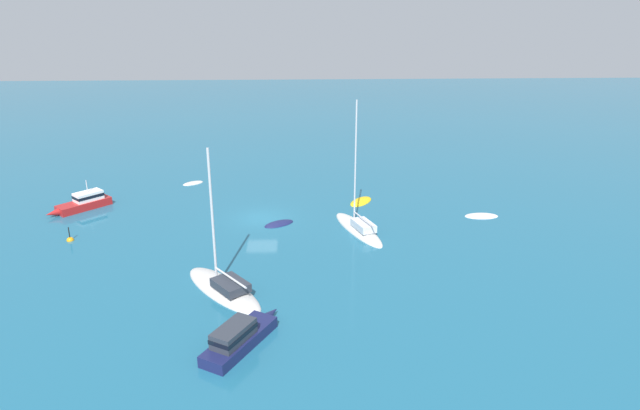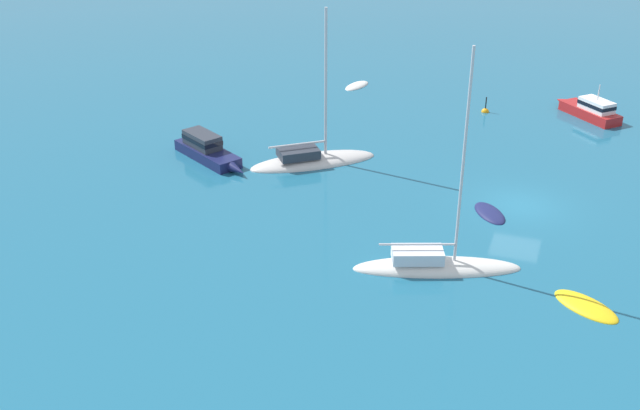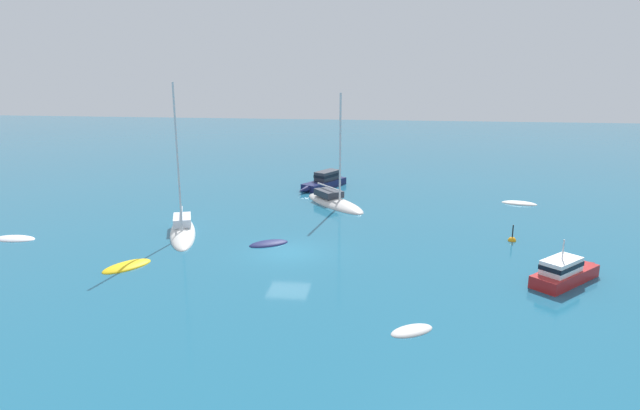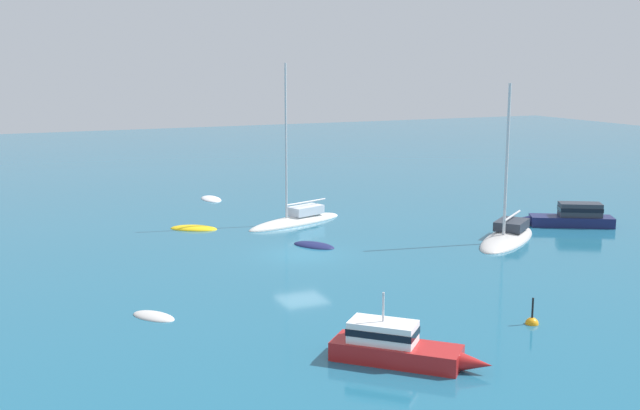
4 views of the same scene
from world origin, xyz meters
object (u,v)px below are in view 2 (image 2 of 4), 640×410
tender (490,214)px  channel_buoy (485,112)px  cabin_cruiser (590,109)px  launch (207,149)px  sloop (435,266)px  rib (357,86)px  ketch (312,160)px  skiff (586,307)px

tender → channel_buoy: (-2.61, 15.43, 0.02)m
cabin_cruiser → launch: cabin_cruiser is taller
sloop → rib: 26.71m
launch → rib: size_ratio=2.00×
ketch → rib: (-1.92, 14.95, -0.14)m
tender → cabin_cruiser: 17.23m
tender → rib: size_ratio=0.95×
sloop → rib: size_ratio=3.53×
sloop → tender: (1.49, 6.22, -0.15)m
sloop → skiff: 6.48m
cabin_cruiser → channel_buoy: (-6.78, -1.28, -0.56)m
skiff → channel_buoy: (-7.55, 22.49, 0.02)m
sloop → launch: sloop is taller
sloop → launch: bearing=132.8°
tender → cabin_cruiser: cabin_cruiser is taller
cabin_cruiser → rib: cabin_cruiser is taller
launch → rib: (4.08, 16.48, -0.60)m
tender → rib: bearing=-177.7°
cabin_cruiser → launch: (-20.93, -15.16, 0.02)m
launch → channel_buoy: size_ratio=4.44×
ketch → rib: size_ratio=3.18×
sloop → cabin_cruiser: size_ratio=2.25×
cabin_cruiser → skiff: bearing=136.4°
ketch → cabin_cruiser: ketch is taller
channel_buoy → tender: bearing=-80.4°
tender → skiff: bearing=2.1°
ketch → skiff: 18.68m
launch → skiff: bearing=8.2°
launch → rib: bearing=106.0°
tender → launch: bearing=-128.1°
sloop → tender: bearing=56.3°
cabin_cruiser → channel_buoy: 6.93m
skiff → rib: size_ratio=1.09×
ketch → cabin_cruiser: bearing=4.5°
ketch → cabin_cruiser: (14.93, 13.64, 0.44)m
launch → ketch: bearing=44.1°
sloop → launch: 17.14m
rib → channel_buoy: size_ratio=2.22×
skiff → rib: bearing=158.9°
tender → cabin_cruiser: bearing=133.1°
launch → channel_buoy: bearing=74.3°
rib → skiff: bearing=48.9°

